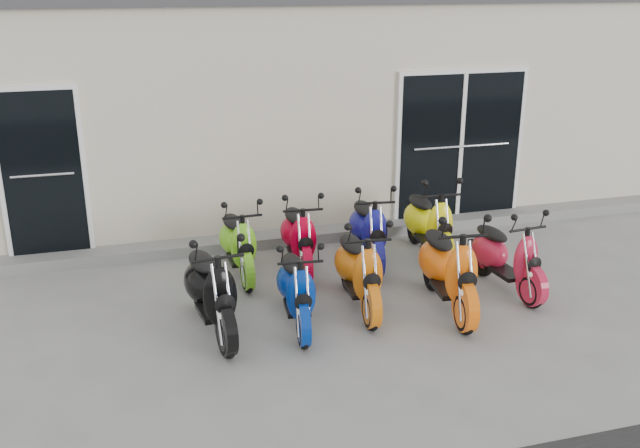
% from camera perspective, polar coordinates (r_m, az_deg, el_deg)
% --- Properties ---
extents(ground, '(80.00, 80.00, 0.00)m').
position_cam_1_polar(ground, '(8.31, 1.14, -6.21)').
color(ground, gray).
rests_on(ground, ground).
extents(building, '(14.00, 6.00, 3.20)m').
position_cam_1_polar(building, '(12.71, -5.80, 10.26)').
color(building, beige).
rests_on(building, ground).
extents(front_step, '(14.00, 0.40, 0.15)m').
position_cam_1_polar(front_step, '(10.07, -2.22, -1.06)').
color(front_step, gray).
rests_on(front_step, ground).
extents(door_left, '(1.07, 0.08, 2.22)m').
position_cam_1_polar(door_left, '(9.66, -21.34, 4.09)').
color(door_left, black).
rests_on(door_left, front_step).
extents(door_right, '(2.02, 0.08, 2.22)m').
position_cam_1_polar(door_right, '(10.75, 11.16, 6.50)').
color(door_right, black).
rests_on(door_right, front_step).
extents(scooter_front_black, '(0.78, 1.70, 1.22)m').
position_cam_1_polar(scooter_front_black, '(7.46, -8.78, -4.39)').
color(scooter_front_black, black).
rests_on(scooter_front_black, ground).
extents(scooter_front_blue, '(0.68, 1.50, 1.07)m').
position_cam_1_polar(scooter_front_blue, '(7.55, -1.92, -4.47)').
color(scooter_front_blue, navy).
rests_on(scooter_front_blue, ground).
extents(scooter_front_orange_a, '(0.70, 1.62, 1.17)m').
position_cam_1_polar(scooter_front_orange_a, '(7.93, 3.13, -2.89)').
color(scooter_front_orange_a, orange).
rests_on(scooter_front_orange_a, ground).
extents(scooter_front_orange_b, '(0.82, 1.77, 1.26)m').
position_cam_1_polar(scooter_front_orange_b, '(8.00, 10.26, -2.65)').
color(scooter_front_orange_b, '#FF660D').
rests_on(scooter_front_orange_b, ground).
extents(scooter_front_red, '(0.68, 1.54, 1.10)m').
position_cam_1_polar(scooter_front_red, '(8.67, 14.75, -1.80)').
color(scooter_front_red, '#C01B3A').
rests_on(scooter_front_red, ground).
extents(scooter_back_green, '(0.58, 1.51, 1.10)m').
position_cam_1_polar(scooter_back_green, '(8.85, -6.60, -0.82)').
color(scooter_back_green, '#73D220').
rests_on(scooter_back_green, ground).
extents(scooter_back_red, '(0.68, 1.57, 1.13)m').
position_cam_1_polar(scooter_back_red, '(8.97, -1.74, -0.32)').
color(scooter_back_red, '#BD0020').
rests_on(scooter_back_red, ground).
extents(scooter_back_blue, '(0.77, 1.63, 1.15)m').
position_cam_1_polar(scooter_back_blue, '(9.21, 3.91, 0.25)').
color(scooter_back_blue, navy).
rests_on(scooter_back_blue, ground).
extents(scooter_back_yellow, '(0.69, 1.65, 1.20)m').
position_cam_1_polar(scooter_back_yellow, '(9.48, 8.73, 0.77)').
color(scooter_back_yellow, '#FFFA0F').
rests_on(scooter_back_yellow, ground).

